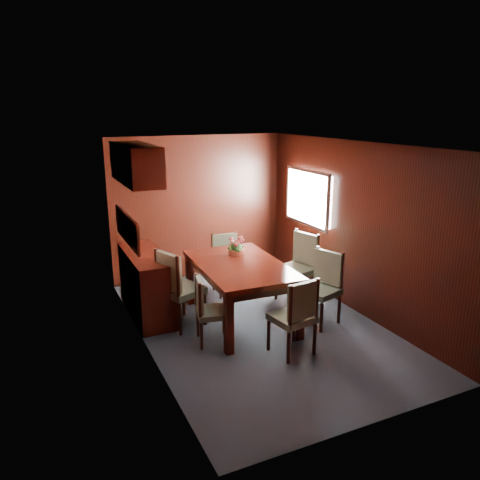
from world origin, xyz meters
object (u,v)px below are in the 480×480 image
chair_right_near (323,283)px  flower_centerpiece (236,246)px  chair_head (296,313)px  sideboard (146,284)px  chair_left_near (207,307)px  dining_table (240,272)px

chair_right_near → flower_centerpiece: bearing=25.1°
chair_head → sideboard: bearing=116.2°
chair_right_near → chair_head: 1.02m
chair_left_near → flower_centerpiece: bearing=149.8°
sideboard → chair_right_near: chair_right_near is taller
sideboard → chair_left_near: (0.48, -1.13, 0.02)m
sideboard → chair_right_near: (2.10, -1.22, 0.10)m
chair_right_near → flower_centerpiece: flower_centerpiece is taller
dining_table → chair_left_near: bearing=-144.7°
sideboard → chair_right_near: size_ratio=1.40×
chair_head → flower_centerpiece: flower_centerpiece is taller
dining_table → chair_head: 1.16m
chair_left_near → flower_centerpiece: flower_centerpiece is taller
sideboard → chair_right_near: bearing=-30.1°
chair_left_near → chair_head: 1.10m
dining_table → chair_right_near: size_ratio=1.80×
chair_head → flower_centerpiece: 1.60m
dining_table → chair_head: bearing=-77.8°
sideboard → flower_centerpiece: 1.37m
flower_centerpiece → chair_head: bearing=-87.7°
sideboard → chair_head: bearing=-54.9°
chair_right_near → chair_left_near: bearing=68.6°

